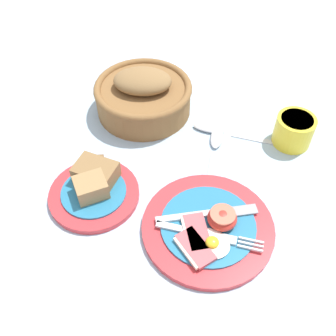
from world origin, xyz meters
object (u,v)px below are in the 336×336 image
Objects in this scene: sugar_cup at (294,130)px; teaspoon_by_saucer at (215,146)px; breakfast_plate at (208,228)px; bread_plate at (94,187)px; bread_basket at (143,95)px; teaspoon_near_cup at (221,131)px.

sugar_cup is 0.42× the size of teaspoon_by_saucer.
bread_plate is (-0.23, 0.01, 0.01)m from breakfast_plate.
bread_basket is (-0.23, 0.26, 0.03)m from breakfast_plate.
teaspoon_near_cup is at bearing -8.31° from teaspoon_by_saucer.
bread_plate is 0.88× the size of teaspoon_near_cup.
bread_basket reaches higher than teaspoon_by_saucer.
sugar_cup reaches higher than breakfast_plate.
breakfast_plate is 0.26m from teaspoon_near_cup.
bread_basket reaches higher than bread_plate.
sugar_cup is (0.33, 0.27, 0.02)m from bread_plate.
teaspoon_near_cup is (-0.15, -0.03, -0.03)m from sugar_cup.
breakfast_plate is at bearing -1.68° from bread_plate.
sugar_cup is 0.42× the size of teaspoon_near_cup.
bread_basket is at bearing -7.08° from teaspoon_near_cup.
teaspoon_by_saucer is (-0.05, 0.20, -0.01)m from breakfast_plate.
bread_basket is 0.19m from teaspoon_near_cup.
teaspoon_near_cup is (0.18, 0.25, -0.01)m from bread_plate.
teaspoon_by_saucer is 1.00× the size of teaspoon_near_cup.
bread_plate is 0.42m from sugar_cup.
breakfast_plate is at bearing -176.68° from teaspoon_by_saucer.
teaspoon_by_saucer is at bearing 102.78° from breakfast_plate.
sugar_cup is at bearing 39.82° from bread_plate.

